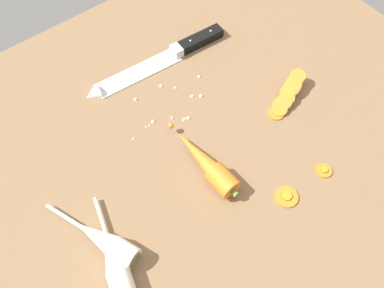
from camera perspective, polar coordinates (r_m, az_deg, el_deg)
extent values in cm
cube|color=brown|center=(86.38, -0.82, -0.34)|extent=(120.00, 90.00, 4.00)
cube|color=silver|center=(95.92, -7.13, 9.47)|extent=(20.28, 5.91, 0.50)
cone|color=silver|center=(93.60, -13.09, 6.45)|extent=(3.29, 4.18, 3.96)
cube|color=silver|center=(98.41, -2.05, 12.29)|extent=(2.22, 3.08, 2.20)
cube|color=black|center=(100.92, 1.15, 13.76)|extent=(11.18, 3.63, 2.20)
sphere|color=silver|center=(99.02, -0.21, 13.59)|extent=(0.50, 0.50, 0.50)
sphere|color=silver|center=(101.36, 2.52, 14.81)|extent=(0.50, 0.50, 0.50)
cylinder|color=orange|center=(78.21, 4.11, -4.85)|extent=(4.29, 5.54, 4.20)
cone|color=orange|center=(80.48, 1.04, -1.63)|extent=(4.20, 13.20, 3.99)
sphere|color=orange|center=(84.29, -2.84, 2.45)|extent=(1.20, 1.20, 1.20)
cylinder|color=#5B7F3D|center=(77.25, 5.75, -6.55)|extent=(1.22, 1.02, 1.20)
cylinder|color=silver|center=(72.52, -9.38, -17.88)|extent=(5.05, 5.31, 4.00)
cone|color=silver|center=(74.44, -10.79, -13.58)|extent=(5.79, 8.53, 3.80)
cylinder|color=silver|center=(77.67, -11.98, -9.68)|extent=(2.99, 8.29, 0.70)
cylinder|color=silver|center=(73.86, -9.07, -14.14)|extent=(5.33, 5.61, 4.00)
cone|color=silver|center=(75.87, -12.92, -11.64)|extent=(6.38, 8.80, 3.80)
cylinder|color=silver|center=(79.20, -16.42, -9.43)|extent=(3.71, 8.32, 0.70)
cylinder|color=brown|center=(73.25, -7.61, -15.06)|extent=(2.73, 1.27, 2.80)
cylinder|color=orange|center=(89.83, 11.14, 4.09)|extent=(3.40, 3.40, 0.70)
cylinder|color=orange|center=(90.22, 11.58, 4.56)|extent=(3.44, 3.34, 1.75)
cylinder|color=orange|center=(90.48, 11.69, 5.01)|extent=(3.53, 3.42, 2.05)
cylinder|color=orange|center=(90.83, 12.11, 5.43)|extent=(3.51, 3.42, 1.82)
cylinder|color=orange|center=(91.39, 12.52, 6.01)|extent=(3.48, 3.37, 2.06)
cylinder|color=orange|center=(91.97, 12.64, 6.67)|extent=(3.48, 3.37, 2.13)
cylinder|color=orange|center=(92.51, 13.08, 7.18)|extent=(3.63, 3.52, 2.09)
cylinder|color=orange|center=(92.85, 13.30, 7.61)|extent=(3.70, 3.60, 1.98)
cylinder|color=orange|center=(93.25, 13.50, 8.07)|extent=(3.46, 3.36, 1.85)
cylinder|color=orange|center=(93.99, 13.88, 8.71)|extent=(3.53, 3.42, 2.07)
cylinder|color=orange|center=(80.42, 12.47, -6.82)|extent=(4.37, 4.37, 0.70)
cylinder|color=orange|center=(80.18, 12.50, -6.73)|extent=(1.84, 1.84, 0.16)
cylinder|color=orange|center=(84.75, 17.17, -3.35)|extent=(3.10, 3.10, 0.70)
cylinder|color=orange|center=(84.52, 17.22, -3.26)|extent=(1.30, 1.30, 0.16)
sphere|color=beige|center=(86.76, -6.10, 2.29)|extent=(0.51, 0.51, 0.51)
sphere|color=beige|center=(87.43, -0.50, 3.60)|extent=(0.83, 0.83, 0.83)
sphere|color=beige|center=(94.36, 0.94, 9.05)|extent=(0.71, 0.71, 0.71)
sphere|color=beige|center=(87.67, -2.70, 3.58)|extent=(0.59, 0.59, 0.59)
sphere|color=beige|center=(90.93, 1.23, 6.56)|extent=(0.84, 0.84, 0.84)
sphere|color=beige|center=(91.10, -7.54, 6.02)|extent=(0.80, 0.80, 0.80)
sphere|color=beige|center=(87.00, -5.69, 2.54)|extent=(0.43, 0.43, 0.43)
sphere|color=beige|center=(92.89, -4.15, 7.85)|extent=(0.79, 0.79, 0.79)
sphere|color=beige|center=(92.48, -2.27, 7.58)|extent=(0.59, 0.59, 0.59)
sphere|color=beige|center=(87.33, -5.21, 3.12)|extent=(0.78, 0.78, 0.78)
sphere|color=beige|center=(90.88, 0.03, 6.49)|extent=(0.75, 0.75, 0.75)
sphere|color=beige|center=(85.56, -7.78, 0.75)|extent=(0.46, 0.46, 0.46)
sphere|color=beige|center=(87.24, -1.05, 3.39)|extent=(0.81, 0.81, 0.81)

